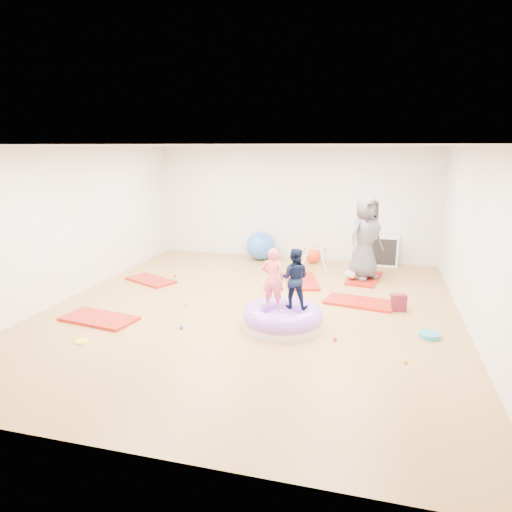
# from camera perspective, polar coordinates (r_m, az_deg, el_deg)

# --- Properties ---
(room) EXTENTS (7.01, 8.01, 2.81)m
(room) POSITION_cam_1_polar(r_m,az_deg,el_deg) (7.67, -0.58, 3.13)
(room) COLOR #A58338
(room) RESTS_ON ground
(gym_mat_front_left) EXTENTS (1.30, 0.79, 0.05)m
(gym_mat_front_left) POSITION_cam_1_polar(r_m,az_deg,el_deg) (8.00, -19.02, -7.42)
(gym_mat_front_left) COLOR #BC361B
(gym_mat_front_left) RESTS_ON ground
(gym_mat_mid_left) EXTENTS (1.21, 0.95, 0.05)m
(gym_mat_mid_left) POSITION_cam_1_polar(r_m,az_deg,el_deg) (9.94, -13.01, -2.97)
(gym_mat_mid_left) COLOR #BC361B
(gym_mat_mid_left) RESTS_ON ground
(gym_mat_center_back) EXTENTS (0.94, 1.38, 0.05)m
(gym_mat_center_back) POSITION_cam_1_polar(r_m,az_deg,el_deg) (9.66, 5.71, -3.13)
(gym_mat_center_back) COLOR #BC361B
(gym_mat_center_back) RESTS_ON ground
(gym_mat_right) EXTENTS (1.32, 0.82, 0.05)m
(gym_mat_right) POSITION_cam_1_polar(r_m,az_deg,el_deg) (8.54, 12.87, -5.67)
(gym_mat_right) COLOR #BC361B
(gym_mat_right) RESTS_ON ground
(gym_mat_rear_right) EXTENTS (0.78, 1.29, 0.05)m
(gym_mat_rear_right) POSITION_cam_1_polar(r_m,az_deg,el_deg) (10.09, 13.39, -2.73)
(gym_mat_rear_right) COLOR #BC361B
(gym_mat_rear_right) RESTS_ON ground
(inflatable_cushion) EXTENTS (1.26, 1.26, 0.40)m
(inflatable_cushion) POSITION_cam_1_polar(r_m,az_deg,el_deg) (7.25, 3.33, -7.77)
(inflatable_cushion) COLOR silver
(inflatable_cushion) RESTS_ON ground
(child_pink) EXTENTS (0.36, 0.24, 0.97)m
(child_pink) POSITION_cam_1_polar(r_m,az_deg,el_deg) (7.03, 2.10, -2.45)
(child_pink) COLOR #FD5D6A
(child_pink) RESTS_ON inflatable_cushion
(child_navy) EXTENTS (0.47, 0.36, 0.96)m
(child_navy) POSITION_cam_1_polar(r_m,az_deg,el_deg) (7.09, 4.83, -2.40)
(child_navy) COLOR black
(child_navy) RESTS_ON inflatable_cushion
(adult_caregiver) EXTENTS (1.00, 1.00, 1.75)m
(adult_caregiver) POSITION_cam_1_polar(r_m,az_deg,el_deg) (9.82, 13.55, 2.23)
(adult_caregiver) COLOR #4C4C53
(adult_caregiver) RESTS_ON gym_mat_rear_right
(infant) EXTENTS (0.33, 0.34, 0.20)m
(infant) POSITION_cam_1_polar(r_m,az_deg,el_deg) (9.86, 11.91, -2.27)
(infant) COLOR #A4B9DC
(infant) RESTS_ON gym_mat_rear_right
(ball_pit_balls) EXTENTS (4.75, 3.65, 0.07)m
(ball_pit_balls) POSITION_cam_1_polar(r_m,az_deg,el_deg) (7.99, 2.20, -6.62)
(ball_pit_balls) COLOR #BD3C22
(ball_pit_balls) RESTS_ON ground
(exercise_ball_blue) EXTENTS (0.71, 0.71, 0.71)m
(exercise_ball_blue) POSITION_cam_1_polar(r_m,az_deg,el_deg) (11.45, 0.57, 1.28)
(exercise_ball_blue) COLOR blue
(exercise_ball_blue) RESTS_ON ground
(exercise_ball_orange) EXTENTS (0.40, 0.40, 0.40)m
(exercise_ball_orange) POSITION_cam_1_polar(r_m,az_deg,el_deg) (11.26, 7.14, 0.14)
(exercise_ball_orange) COLOR #FF4511
(exercise_ball_orange) RESTS_ON ground
(infant_play_gym) EXTENTS (0.60, 0.57, 0.46)m
(infant_play_gym) POSITION_cam_1_polar(r_m,az_deg,el_deg) (10.82, 7.39, 0.18)
(infant_play_gym) COLOR white
(infant_play_gym) RESTS_ON ground
(cube_shelf) EXTENTS (0.72, 0.36, 0.72)m
(cube_shelf) POSITION_cam_1_polar(r_m,az_deg,el_deg) (11.32, 15.53, 0.66)
(cube_shelf) COLOR white
(cube_shelf) RESTS_ON ground
(balance_disc) EXTENTS (0.32, 0.32, 0.07)m
(balance_disc) POSITION_cam_1_polar(r_m,az_deg,el_deg) (7.39, 20.88, -9.24)
(balance_disc) COLOR teal
(balance_disc) RESTS_ON ground
(backpack) EXTENTS (0.28, 0.20, 0.29)m
(backpack) POSITION_cam_1_polar(r_m,az_deg,el_deg) (8.32, 17.41, -5.59)
(backpack) COLOR #AF2442
(backpack) RESTS_ON ground
(yellow_toy) EXTENTS (0.19, 0.19, 0.03)m
(yellow_toy) POSITION_cam_1_polar(r_m,az_deg,el_deg) (7.23, -20.94, -9.94)
(yellow_toy) COLOR yellow
(yellow_toy) RESTS_ON ground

